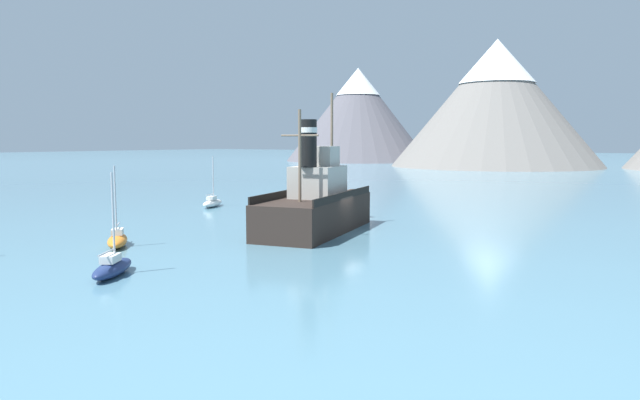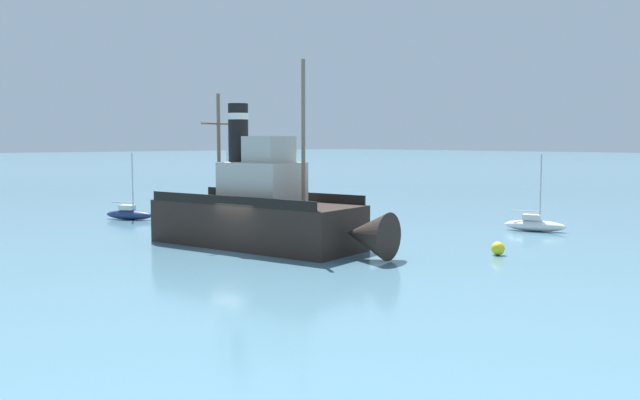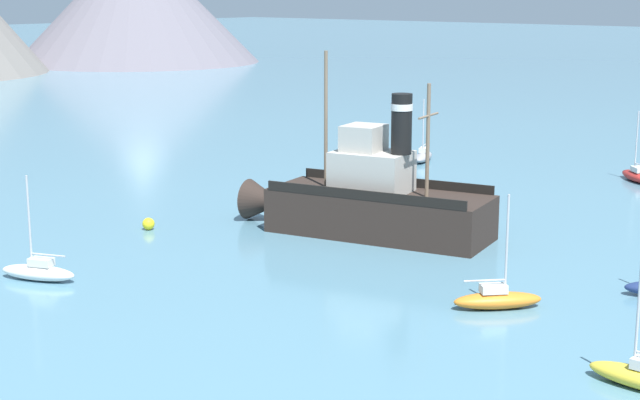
{
  "view_description": "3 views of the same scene",
  "coord_description": "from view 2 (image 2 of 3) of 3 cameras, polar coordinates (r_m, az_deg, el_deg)",
  "views": [
    {
      "loc": [
        20.59,
        -33.63,
        6.37
      ],
      "look_at": [
        -3.77,
        2.68,
        1.83
      ],
      "focal_mm": 32.0,
      "sensor_mm": 36.0,
      "label": 1
    },
    {
      "loc": [
        20.22,
        28.79,
        5.78
      ],
      "look_at": [
        -3.66,
        2.25,
        2.63
      ],
      "focal_mm": 38.0,
      "sensor_mm": 36.0,
      "label": 2
    },
    {
      "loc": [
        -43.42,
        -31.86,
        13.16
      ],
      "look_at": [
        -2.95,
        2.31,
        1.73
      ],
      "focal_mm": 55.0,
      "sensor_mm": 36.0,
      "label": 3
    }
  ],
  "objects": [
    {
      "name": "sailboat_navy",
      "position": [
        51.43,
        -15.75,
        -1.12
      ],
      "size": [
        2.92,
        3.82,
        4.9
      ],
      "color": "navy",
      "rests_on": "ground"
    },
    {
      "name": "old_tugboat",
      "position": [
        36.76,
        -4.74,
        -1.14
      ],
      "size": [
        6.87,
        14.79,
        9.9
      ],
      "color": "#2D231E",
      "rests_on": "ground"
    },
    {
      "name": "sailboat_orange",
      "position": [
        50.37,
        -6.85,
        -1.09
      ],
      "size": [
        3.56,
        3.36,
        4.9
      ],
      "color": "orange",
      "rests_on": "ground"
    },
    {
      "name": "ground_plane",
      "position": [
        35.65,
        -6.83,
        -4.32
      ],
      "size": [
        600.0,
        600.0,
        0.0
      ],
      "primitive_type": "plane",
      "color": "teal"
    },
    {
      "name": "mooring_buoy",
      "position": [
        35.36,
        14.75,
        -3.97
      ],
      "size": [
        0.68,
        0.68,
        0.68
      ],
      "primitive_type": "sphere",
      "color": "yellow",
      "rests_on": "ground"
    },
    {
      "name": "sailboat_white",
      "position": [
        45.3,
        17.62,
        -1.98
      ],
      "size": [
        2.43,
        3.94,
        4.9
      ],
      "color": "white",
      "rests_on": "ground"
    },
    {
      "name": "sailboat_yellow",
      "position": [
        59.36,
        -7.95,
        -0.18
      ],
      "size": [
        1.21,
        3.83,
        4.9
      ],
      "color": "gold",
      "rests_on": "ground"
    }
  ]
}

